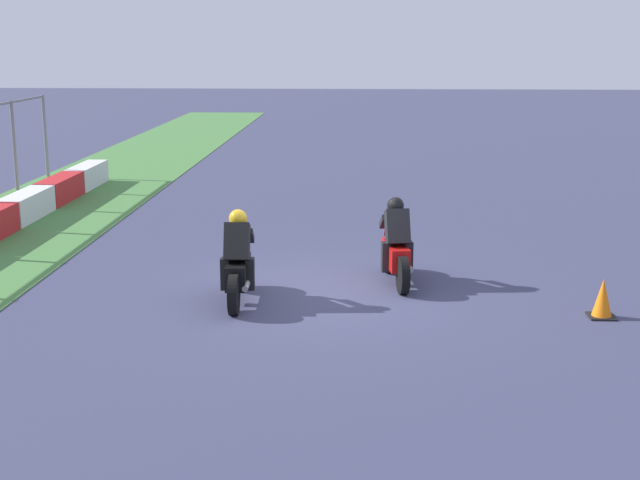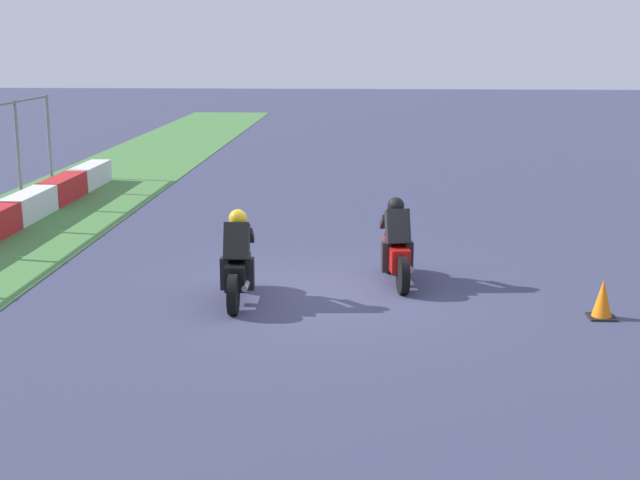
# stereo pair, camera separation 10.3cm
# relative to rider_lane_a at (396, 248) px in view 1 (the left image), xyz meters

# --- Properties ---
(ground_plane) EXTENTS (120.00, 120.00, 0.00)m
(ground_plane) POSITION_rel_rider_lane_a_xyz_m (-0.73, 1.29, -0.62)
(ground_plane) COLOR #3A3C59
(rider_lane_a) EXTENTS (2.04, 0.59, 1.51)m
(rider_lane_a) POSITION_rel_rider_lane_a_xyz_m (0.00, 0.00, 0.00)
(rider_lane_a) COLOR black
(rider_lane_a) RESTS_ON ground_plane
(rider_lane_b) EXTENTS (2.04, 0.55, 1.51)m
(rider_lane_b) POSITION_rel_rider_lane_a_xyz_m (-1.27, 2.59, 0.00)
(rider_lane_b) COLOR black
(rider_lane_b) RESTS_ON ground_plane
(traffic_cone) EXTENTS (0.40, 0.40, 0.62)m
(traffic_cone) POSITION_rel_rider_lane_a_xyz_m (-1.82, -3.11, -0.33)
(traffic_cone) COLOR black
(traffic_cone) RESTS_ON ground_plane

